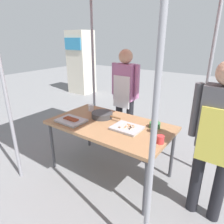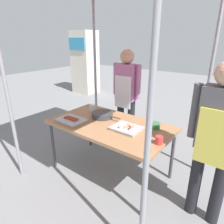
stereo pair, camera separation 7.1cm
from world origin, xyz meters
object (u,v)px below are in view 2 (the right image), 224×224
(tray_grilled_sausages, at_px, (71,120))
(customer_nearby, at_px, (217,135))
(drink_cup_by_wok, at_px, (92,108))
(tray_meat_skewers, at_px, (126,128))
(cooking_wok, at_px, (103,115))
(stall_table, at_px, (110,127))
(neighbor_stall_left, at_px, (85,62))
(vendor_woman, at_px, (126,91))
(condiment_bowl, at_px, (155,126))
(drink_cup_near_edge, at_px, (159,140))

(tray_grilled_sausages, distance_m, customer_nearby, 1.74)
(drink_cup_by_wok, bearing_deg, tray_grilled_sausages, -82.14)
(tray_meat_skewers, distance_m, cooking_wok, 0.51)
(stall_table, relative_size, neighbor_stall_left, 0.79)
(drink_cup_by_wok, bearing_deg, vendor_woman, 68.00)
(tray_grilled_sausages, relative_size, customer_nearby, 0.23)
(tray_meat_skewers, distance_m, drink_cup_by_wok, 0.84)
(condiment_bowl, height_order, customer_nearby, customer_nearby)
(drink_cup_near_edge, relative_size, drink_cup_by_wok, 0.98)
(cooking_wok, bearing_deg, tray_grilled_sausages, -123.78)
(stall_table, xyz_separation_m, tray_grilled_sausages, (-0.46, -0.25, 0.07))
(condiment_bowl, bearing_deg, tray_grilled_sausages, -154.04)
(drink_cup_near_edge, bearing_deg, neighbor_stall_left, 142.98)
(vendor_woman, bearing_deg, tray_grilled_sausages, 80.91)
(cooking_wok, distance_m, customer_nearby, 1.48)
(customer_nearby, distance_m, neighbor_stall_left, 5.57)
(drink_cup_near_edge, bearing_deg, cooking_wok, 167.20)
(cooking_wok, distance_m, condiment_bowl, 0.75)
(tray_grilled_sausages, bearing_deg, cooking_wok, 56.22)
(tray_meat_skewers, bearing_deg, condiment_bowl, 43.64)
(drink_cup_by_wok, bearing_deg, condiment_bowl, -0.02)
(tray_grilled_sausages, bearing_deg, drink_cup_near_edge, 7.03)
(condiment_bowl, relative_size, vendor_woman, 0.08)
(drink_cup_near_edge, height_order, customer_nearby, customer_nearby)
(customer_nearby, bearing_deg, tray_meat_skewers, -179.74)
(cooking_wok, relative_size, vendor_woman, 0.28)
(drink_cup_near_edge, distance_m, customer_nearby, 0.55)
(cooking_wok, distance_m, drink_cup_near_edge, 0.98)
(stall_table, distance_m, tray_grilled_sausages, 0.53)
(tray_grilled_sausages, height_order, neighbor_stall_left, neighbor_stall_left)
(tray_grilled_sausages, distance_m, drink_cup_by_wok, 0.49)
(tray_meat_skewers, bearing_deg, cooking_wok, 165.18)
(customer_nearby, bearing_deg, stall_table, 179.66)
(tray_meat_skewers, relative_size, drink_cup_by_wok, 3.92)
(condiment_bowl, relative_size, drink_cup_near_edge, 1.52)
(condiment_bowl, height_order, vendor_woman, vendor_woman)
(tray_meat_skewers, distance_m, condiment_bowl, 0.36)
(condiment_bowl, xyz_separation_m, vendor_woman, (-0.82, 0.59, 0.19))
(tray_grilled_sausages, height_order, vendor_woman, vendor_woman)
(stall_table, relative_size, condiment_bowl, 11.75)
(condiment_bowl, distance_m, customer_nearby, 0.78)
(stall_table, xyz_separation_m, customer_nearby, (1.25, -0.01, 0.28))
(tray_meat_skewers, bearing_deg, neighbor_stall_left, 140.44)
(stall_table, xyz_separation_m, tray_meat_skewers, (0.27, -0.01, 0.07))
(stall_table, xyz_separation_m, drink_cup_by_wok, (-0.53, 0.23, 0.10))
(drink_cup_by_wok, distance_m, vendor_woman, 0.66)
(stall_table, xyz_separation_m, drink_cup_near_edge, (0.74, -0.10, 0.10))
(vendor_woman, xyz_separation_m, customer_nearby, (1.54, -0.83, 0.00))
(cooking_wok, bearing_deg, condiment_bowl, 8.84)
(tray_grilled_sausages, xyz_separation_m, tray_meat_skewers, (0.73, 0.24, -0.00))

